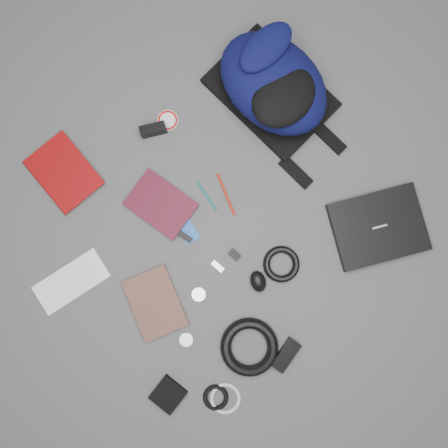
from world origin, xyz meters
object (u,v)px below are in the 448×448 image
laptop (378,227)px  power_brick (286,355)px  dvd_case (161,204)px  backpack (273,84)px  mouse (258,281)px  textbook_red (44,189)px  compact_camera (153,130)px  comic_book (133,313)px  pouch (168,394)px

laptop → power_brick: bearing=-141.3°
laptop → dvd_case: 0.75m
laptop → backpack: bearing=113.0°
laptop → mouse: 0.45m
laptop → dvd_case: (-0.58, 0.48, -0.01)m
textbook_red → dvd_case: 0.41m
mouse → compact_camera: bearing=107.5°
comic_book → pouch: (-0.05, -0.29, 0.00)m
laptop → power_brick: (-0.51, -0.19, -0.00)m
dvd_case → pouch: pouch is taller
backpack → power_brick: 0.91m
dvd_case → pouch: (-0.33, -0.55, 0.00)m
compact_camera → mouse: size_ratio=1.22×
power_brick → pouch: bearing=143.7°
dvd_case → power_brick: bearing=-104.2°
comic_book → mouse: 0.44m
laptop → power_brick: laptop is taller
mouse → backpack: bearing=68.6°
mouse → pouch: 0.49m
compact_camera → dvd_case: bearing=-98.3°
pouch → power_brick: bearing=-15.0°
laptop → compact_camera: (-0.46, 0.71, 0.01)m
comic_book → dvd_case: same height
dvd_case → power_brick: 0.67m
textbook_red → mouse: size_ratio=3.25×
compact_camera → pouch: size_ratio=0.95×
compact_camera → laptop: bearing=-37.5°
textbook_red → power_brick: 1.01m
compact_camera → pouch: (-0.45, -0.78, -0.01)m
compact_camera → mouse: bearing=-69.4°
backpack → comic_book: 0.90m
comic_book → backpack: bearing=35.3°
textbook_red → comic_book: bearing=-93.2°
dvd_case → laptop: bearing=-60.1°
power_brick → backpack: bearing=38.1°
power_brick → textbook_red: bearing=91.2°
comic_book → power_brick: power_brick is taller
backpack → comic_book: bearing=-167.2°
mouse → power_brick: bearing=-86.6°
comic_book → power_brick: (0.36, -0.40, 0.01)m
power_brick → compact_camera: bearing=65.9°
backpack → laptop: backpack is taller
backpack → comic_book: backpack is taller
mouse → pouch: bearing=-146.0°
textbook_red → power_brick: bearing=-73.8°
laptop → pouch: (-0.91, -0.08, -0.00)m
dvd_case → backpack: bearing=-8.4°
backpack → pouch: bearing=-154.2°
backpack → pouch: size_ratio=4.81×
backpack → power_brick: bearing=-132.6°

